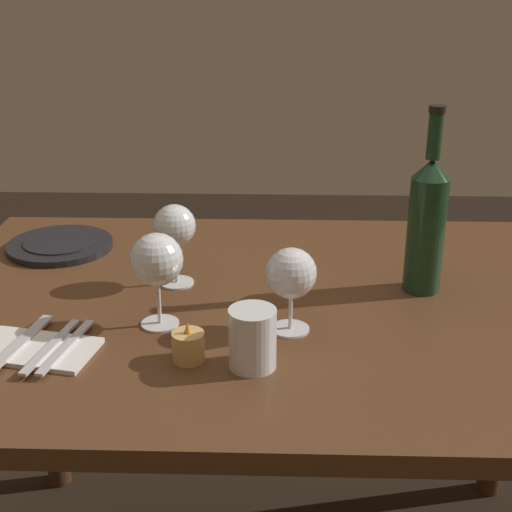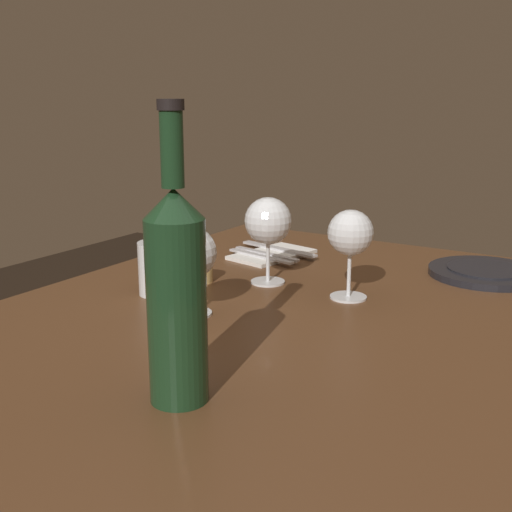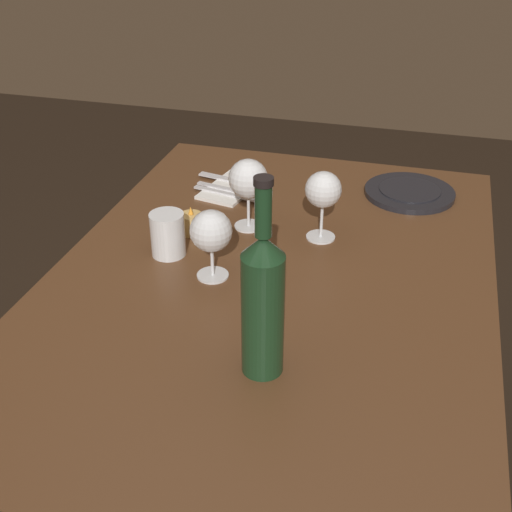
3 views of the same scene
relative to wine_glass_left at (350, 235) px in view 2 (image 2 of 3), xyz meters
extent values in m
cube|color=#56351E|center=(-0.19, 0.07, -0.13)|extent=(1.30, 0.90, 0.04)
cylinder|color=#412816|center=(0.39, 0.45, -0.50)|extent=(0.06, 0.06, 0.70)
cylinder|color=white|center=(0.00, 0.00, -0.11)|extent=(0.07, 0.07, 0.00)
cylinder|color=white|center=(0.00, 0.00, -0.07)|extent=(0.01, 0.01, 0.08)
sphere|color=white|center=(0.00, 0.00, 0.00)|extent=(0.08, 0.08, 0.08)
cylinder|color=maroon|center=(0.00, 0.00, 0.00)|extent=(0.06, 0.06, 0.01)
cylinder|color=white|center=(0.01, 0.17, -0.11)|extent=(0.07, 0.07, 0.00)
cylinder|color=white|center=(0.01, 0.17, -0.07)|extent=(0.01, 0.01, 0.08)
sphere|color=white|center=(0.01, 0.17, 0.01)|extent=(0.09, 0.09, 0.09)
cylinder|color=maroon|center=(0.01, 0.17, 0.00)|extent=(0.07, 0.07, 0.02)
cylinder|color=white|center=(-0.22, 0.18, -0.11)|extent=(0.07, 0.07, 0.00)
cylinder|color=white|center=(-0.22, 0.18, -0.08)|extent=(0.01, 0.01, 0.07)
sphere|color=white|center=(-0.22, 0.18, -0.01)|extent=(0.09, 0.09, 0.09)
cylinder|color=maroon|center=(-0.22, 0.18, -0.01)|extent=(0.07, 0.07, 0.03)
cylinder|color=#19381E|center=(-0.47, 0.01, -0.01)|extent=(0.07, 0.07, 0.22)
cone|color=#19381E|center=(-0.47, 0.01, 0.12)|extent=(0.07, 0.07, 0.03)
cylinder|color=#19381E|center=(-0.47, 0.01, 0.18)|extent=(0.03, 0.03, 0.08)
cylinder|color=black|center=(-0.47, 0.01, 0.23)|extent=(0.03, 0.03, 0.01)
cylinder|color=white|center=(-0.16, 0.30, -0.07)|extent=(0.07, 0.07, 0.10)
cylinder|color=silver|center=(-0.16, 0.30, -0.09)|extent=(0.06, 0.06, 0.05)
cylinder|color=#DBB266|center=(-0.06, 0.29, -0.09)|extent=(0.05, 0.05, 0.05)
cylinder|color=white|center=(-0.06, 0.29, -0.10)|extent=(0.04, 0.04, 0.03)
cone|color=#F99E2D|center=(-0.06, 0.29, -0.06)|extent=(0.01, 0.01, 0.02)
cylinder|color=black|center=(0.28, -0.18, -0.11)|extent=(0.23, 0.23, 0.01)
cylinder|color=black|center=(0.28, -0.18, -0.10)|extent=(0.15, 0.15, 0.00)
cube|color=white|center=(0.19, 0.27, -0.11)|extent=(0.21, 0.15, 0.01)
cube|color=silver|center=(0.17, 0.27, -0.11)|extent=(0.05, 0.18, 0.00)
cube|color=silver|center=(0.14, 0.27, -0.11)|extent=(0.05, 0.18, 0.00)
cube|color=silver|center=(0.22, 0.27, -0.11)|extent=(0.06, 0.21, 0.00)
camera|label=1|loc=(-0.19, 1.29, 0.47)|focal=51.30mm
camera|label=2|loc=(-1.02, -0.44, 0.24)|focal=45.22mm
camera|label=3|loc=(-1.31, -0.21, 0.62)|focal=46.77mm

